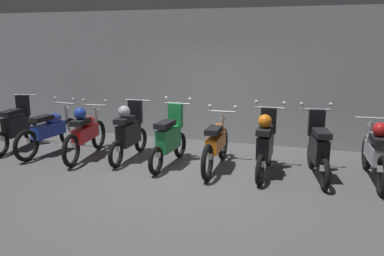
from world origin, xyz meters
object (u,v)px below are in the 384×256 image
Objects in this scene: motorbike_slot_4 at (169,139)px; motorbike_slot_7 at (318,149)px; motorbike_slot_0 at (17,126)px; motorbike_slot_6 at (265,144)px; motorbike_slot_5 at (216,143)px; motorbike_slot_8 at (375,152)px; motorbike_slot_1 at (50,131)px; motorbike_slot_3 at (129,132)px; motorbike_slot_2 at (86,132)px.

motorbike_slot_4 is 2.76m from motorbike_slot_7.
motorbike_slot_6 reaches higher than motorbike_slot_0.
motorbike_slot_5 is at bearing 3.51° from motorbike_slot_4.
motorbike_slot_8 is at bearing 2.99° from motorbike_slot_4.
motorbike_slot_3 is (1.85, 0.09, 0.07)m from motorbike_slot_1.
motorbike_slot_3 is 1.01× the size of motorbike_slot_7.
motorbike_slot_8 is at bearing 5.51° from motorbike_slot_7.
motorbike_slot_1 is at bearing -177.10° from motorbike_slot_3.
motorbike_slot_1 is 1.00× the size of motorbike_slot_5.
motorbike_slot_1 is 1.00× the size of motorbike_slot_2.
motorbike_slot_8 is (6.46, 0.16, 0.03)m from motorbike_slot_1.
motorbike_slot_8 is at bearing 2.82° from motorbike_slot_5.
motorbike_slot_4 is 0.86× the size of motorbike_slot_8.
motorbike_slot_5 is (2.77, 0.08, -0.04)m from motorbike_slot_2.
motorbike_slot_1 is 1.17× the size of motorbike_slot_7.
motorbike_slot_5 is 1.17× the size of motorbike_slot_7.
motorbike_slot_0 is at bearing 179.89° from motorbike_slot_7.
motorbike_slot_1 is at bearing -4.89° from motorbike_slot_0.
motorbike_slot_3 is 1.85m from motorbike_slot_5.
motorbike_slot_0 and motorbike_slot_3 have the same top height.
motorbike_slot_2 is 4.62m from motorbike_slot_7.
motorbike_slot_0 reaches higher than motorbike_slot_8.
motorbike_slot_4 reaches higher than motorbike_slot_3.
motorbike_slot_6 is at bearing -174.49° from motorbike_slot_7.
motorbike_slot_4 is (0.93, -0.13, -0.04)m from motorbike_slot_3.
motorbike_slot_2 is 1.16× the size of motorbike_slot_6.
motorbike_slot_5 is 0.93m from motorbike_slot_6.
motorbike_slot_5 reaches higher than motorbike_slot_8.
motorbike_slot_3 is (2.78, 0.01, 0.04)m from motorbike_slot_0.
motorbike_slot_4 is 0.86× the size of motorbike_slot_5.
motorbike_slot_1 and motorbike_slot_5 have the same top height.
motorbike_slot_6 is (2.77, -0.11, 0.00)m from motorbike_slot_3.
motorbike_slot_4 reaches higher than motorbike_slot_2.
motorbike_slot_4 is 0.92m from motorbike_slot_5.
motorbike_slot_0 is 0.86× the size of motorbike_slot_8.
motorbike_slot_7 reaches higher than motorbike_slot_5.
motorbike_slot_0 is 0.86× the size of motorbike_slot_5.
motorbike_slot_3 is 0.86× the size of motorbike_slot_8.
motorbike_slot_2 is at bearing -179.47° from motorbike_slot_6.
motorbike_slot_1 is at bearing -179.68° from motorbike_slot_5.
motorbike_slot_0 is 1.86m from motorbike_slot_2.
motorbike_slot_3 is 3.69m from motorbike_slot_7.
motorbike_slot_3 is 2.77m from motorbike_slot_6.
motorbike_slot_7 is at bearing 5.51° from motorbike_slot_6.
motorbike_slot_6 is at bearing -2.58° from motorbike_slot_5.
motorbike_slot_1 is at bearing 176.55° from motorbike_slot_2.
motorbike_slot_8 is (4.62, 0.06, -0.04)m from motorbike_slot_3.
motorbike_slot_6 is at bearing -174.49° from motorbike_slot_8.
motorbike_slot_2 is (0.92, -0.06, 0.04)m from motorbike_slot_1.
motorbike_slot_2 is at bearing -178.48° from motorbike_slot_7.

